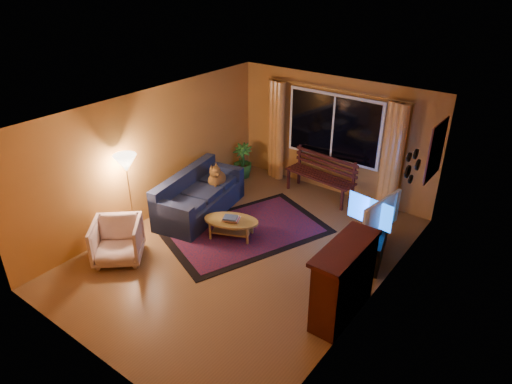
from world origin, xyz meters
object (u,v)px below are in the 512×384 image
Objects in this scene: floor_lamp at (130,196)px; tv_console at (372,242)px; coffee_table at (231,228)px; sofa at (200,194)px; bench at (319,186)px; armchair at (117,239)px.

tv_console is at bearing 27.85° from floor_lamp.
floor_lamp reaches higher than coffee_table.
sofa is at bearing 163.71° from coffee_table.
bench is 1.23× the size of tv_console.
armchair is at bearing -156.85° from tv_console.
bench is at bearing 127.47° from tv_console.
armchair is (-0.03, -1.98, -0.02)m from sofa.
tv_console is (2.28, 1.00, 0.08)m from coffee_table.
armchair is 0.79× the size of coffee_table.
coffee_table is 2.49m from tv_console.
sofa reaches higher than bench.
sofa is 2.06× the size of coffee_table.
sofa reaches higher than coffee_table.
coffee_table is at bearing 33.64° from floor_lamp.
floor_lamp reaches higher than tv_console.
bench is at bearing 42.63° from sofa.
bench is 3.94m from floor_lamp.
sofa reaches higher than armchair.
tv_console is at bearing -3.04° from armchair.
floor_lamp reaches higher than armchair.
armchair is 0.50× the size of floor_lamp.
floor_lamp is (-0.44, -1.30, 0.38)m from sofa.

